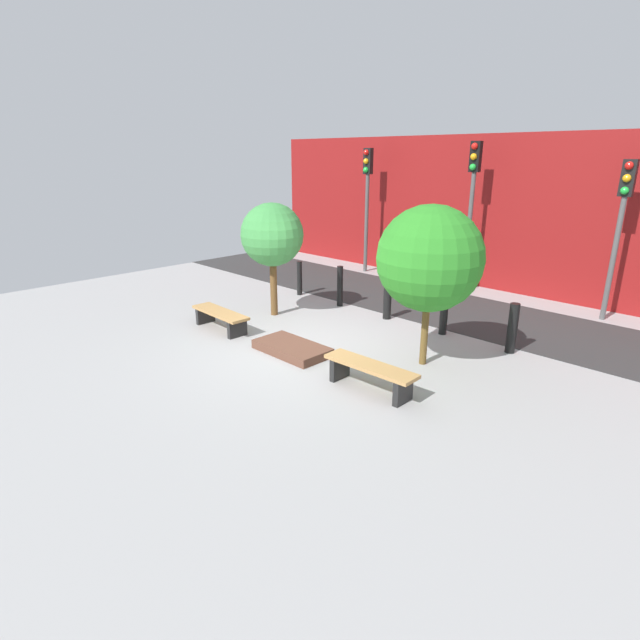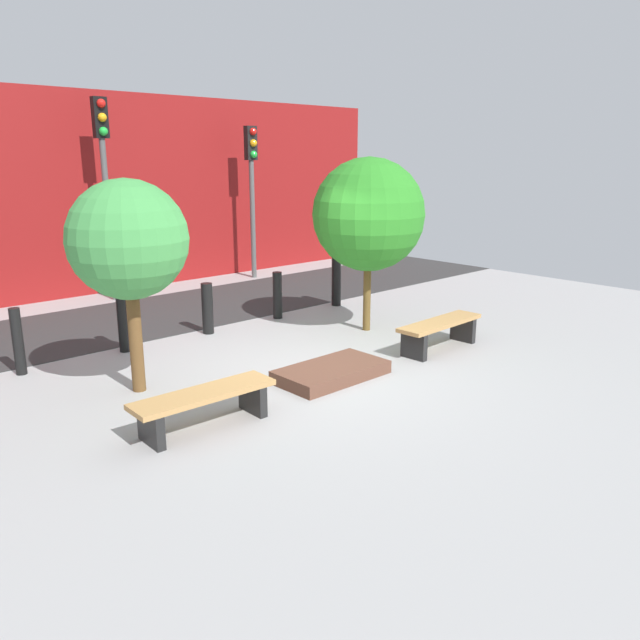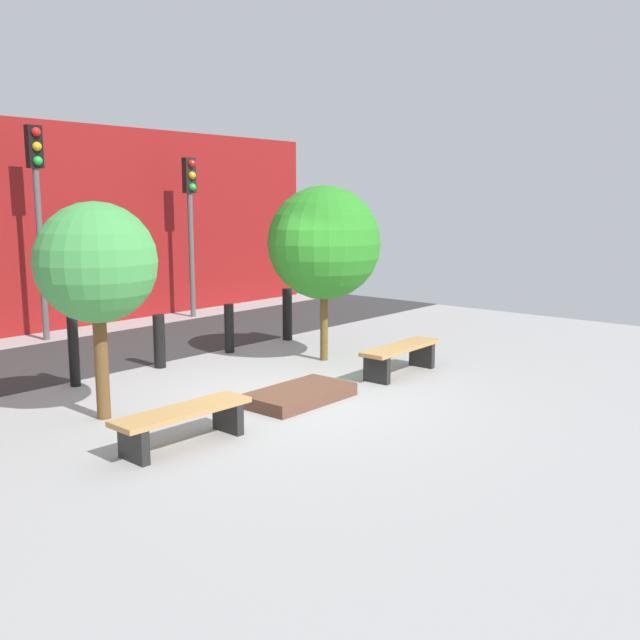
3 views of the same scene
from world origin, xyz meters
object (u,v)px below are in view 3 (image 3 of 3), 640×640
(bollard_far_right, at_px, (287,314))
(traffic_light_mid_east, at_px, (190,208))
(tree_behind_right_bench, at_px, (324,243))
(bollard_right, at_px, (229,328))
(tree_behind_left_bench, at_px, (96,264))
(bench_left, at_px, (183,419))
(bollard_left, at_px, (74,351))
(bench_right, at_px, (400,354))
(traffic_light_mid_west, at_px, (38,195))
(planter_bed, at_px, (299,395))
(bollard_center, at_px, (159,341))

(bollard_far_right, height_order, traffic_light_mid_east, traffic_light_mid_east)
(tree_behind_right_bench, bearing_deg, bollard_right, 110.11)
(tree_behind_left_bench, xyz_separation_m, traffic_light_mid_east, (5.77, 5.22, 0.57))
(traffic_light_mid_east, bearing_deg, bollard_far_right, -99.84)
(traffic_light_mid_east, bearing_deg, bench_left, -130.48)
(bollard_left, xyz_separation_m, traffic_light_mid_east, (5.16, 3.54, 1.98))
(bench_left, distance_m, bollard_left, 3.29)
(tree_behind_left_bench, bearing_deg, traffic_light_mid_east, 42.10)
(bollard_right, bearing_deg, bollard_far_right, 0.00)
(bench_right, relative_size, traffic_light_mid_east, 0.46)
(bollard_left, xyz_separation_m, traffic_light_mid_west, (1.51, 3.54, 2.25))
(planter_bed, height_order, traffic_light_mid_west, traffic_light_mid_west)
(bollard_right, height_order, traffic_light_mid_east, traffic_light_mid_east)
(traffic_light_mid_east, bearing_deg, planter_bed, -119.04)
(traffic_light_mid_west, xyz_separation_m, traffic_light_mid_east, (3.64, -0.00, -0.28))
(tree_behind_right_bench, distance_m, traffic_light_mid_west, 5.69)
(tree_behind_left_bench, distance_m, bollard_right, 4.28)
(traffic_light_mid_west, bearing_deg, bollard_far_right, -49.45)
(bench_left, relative_size, planter_bed, 1.09)
(bollard_far_right, bearing_deg, bench_left, -148.00)
(bollard_left, bearing_deg, bench_right, -41.50)
(bench_left, xyz_separation_m, bollard_center, (2.13, 3.22, 0.13))
(bollard_right, relative_size, traffic_light_mid_west, 0.21)
(tree_behind_left_bench, xyz_separation_m, bollard_left, (0.61, 1.68, -1.41))
(tree_behind_right_bench, xyz_separation_m, traffic_light_mid_west, (-2.13, 5.22, 0.80))
(bench_left, distance_m, tree_behind_right_bench, 4.83)
(tree_behind_right_bench, height_order, bollard_far_right, tree_behind_right_bench)
(tree_behind_right_bench, height_order, bollard_left, tree_behind_right_bench)
(bench_left, height_order, tree_behind_left_bench, tree_behind_left_bench)
(bench_left, relative_size, tree_behind_left_bench, 0.62)
(bollard_left, bearing_deg, bollard_far_right, 0.00)
(tree_behind_right_bench, relative_size, bollard_far_right, 2.91)
(tree_behind_left_bench, bearing_deg, tree_behind_right_bench, 0.00)
(traffic_light_mid_west, bearing_deg, planter_bed, -90.00)
(bollard_center, height_order, traffic_light_mid_east, traffic_light_mid_east)
(bench_right, distance_m, bollard_center, 3.86)
(bench_right, xyz_separation_m, bollard_left, (-3.64, 3.22, 0.19))
(tree_behind_right_bench, xyz_separation_m, bollard_right, (-0.61, 1.68, -1.54))
(planter_bed, relative_size, bollard_left, 1.47)
(tree_behind_left_bench, relative_size, bollard_center, 3.09)
(bollard_right, bearing_deg, bollard_left, 180.00)
(bench_left, bearing_deg, traffic_light_mid_east, 51.27)
(bollard_far_right, bearing_deg, traffic_light_mid_east, 80.16)
(bollard_left, bearing_deg, traffic_light_mid_east, 34.46)
(planter_bed, height_order, bollard_right, bollard_right)
(tree_behind_left_bench, bearing_deg, bench_left, -90.00)
(bench_left, height_order, tree_behind_right_bench, tree_behind_right_bench)
(bench_left, xyz_separation_m, tree_behind_right_bench, (4.26, 1.55, 1.67))
(planter_bed, relative_size, tree_behind_right_bench, 0.52)
(bench_left, relative_size, bollard_far_right, 1.65)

